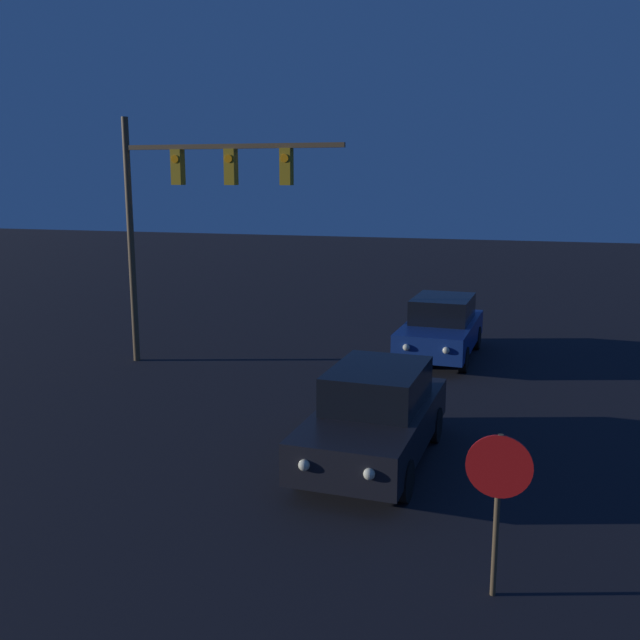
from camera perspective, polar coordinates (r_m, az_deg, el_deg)
car_near at (r=12.81m, az=4.43°, el=-7.61°), size 2.05×4.58×1.71m
car_far at (r=20.39m, az=9.67°, el=-0.58°), size 2.05×4.58×1.71m
traffic_signal_mast at (r=19.11m, az=-10.54°, el=9.71°), size 6.04×0.30×6.57m
stop_sign at (r=8.88m, az=14.07°, el=-12.66°), size 0.78×0.07×2.06m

